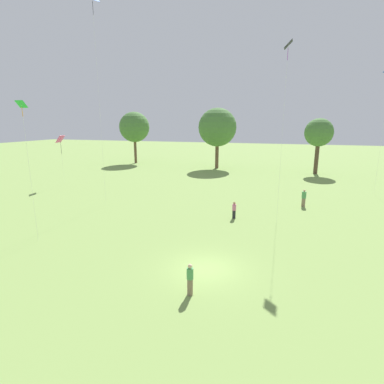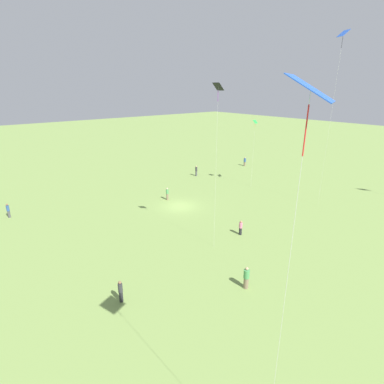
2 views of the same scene
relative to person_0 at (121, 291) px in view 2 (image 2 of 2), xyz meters
name	(u,v)px [view 2 (image 2 of 2)]	position (x,y,z in m)	size (l,w,h in m)	color
ground_plane	(180,206)	(-14.90, -12.43, -0.91)	(240.00, 240.00, 0.00)	#7A994C
person_0	(121,291)	(0.00, 0.00, 0.00)	(0.35, 0.35, 1.80)	#232328
person_1	(245,162)	(-38.46, -21.67, -0.02)	(0.60, 0.60, 1.81)	#847056
person_2	(196,171)	(-26.05, -22.28, 0.03)	(0.45, 0.45, 1.88)	#4C4C51
person_3	(246,278)	(-8.45, 4.83, 0.03)	(0.66, 0.66, 1.90)	#847056
person_4	(241,228)	(-15.02, -1.68, -0.09)	(0.52, 0.52, 1.65)	#232328
person_5	(8,211)	(3.64, -22.82, 0.01)	(0.47, 0.47, 1.81)	#4C4C51
person_6	(167,194)	(-14.99, -15.51, -0.01)	(0.44, 0.44, 1.79)	#847056
kite_0	(218,97)	(-11.04, -1.64, 13.52)	(0.65, 0.88, 15.57)	black
kite_2	(255,126)	(-28.80, -11.83, 8.81)	(0.71, 0.54, 10.57)	green
kite_3	(309,106)	(0.45, 13.52, 13.83)	(1.62, 1.53, 15.50)	blue
kite_4	(342,42)	(-29.82, -0.88, 19.18)	(1.30, 1.42, 21.38)	blue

